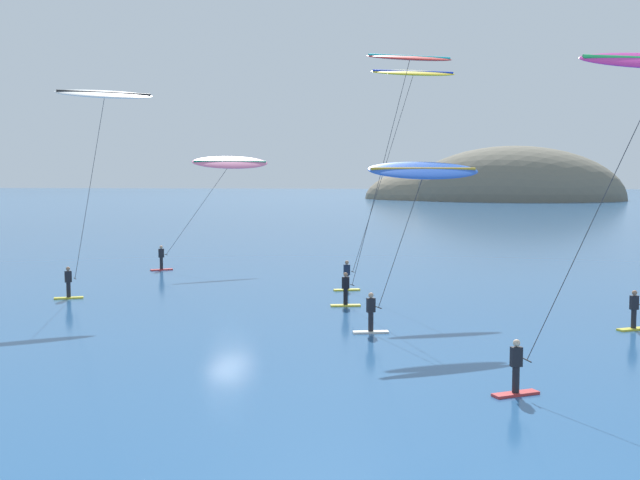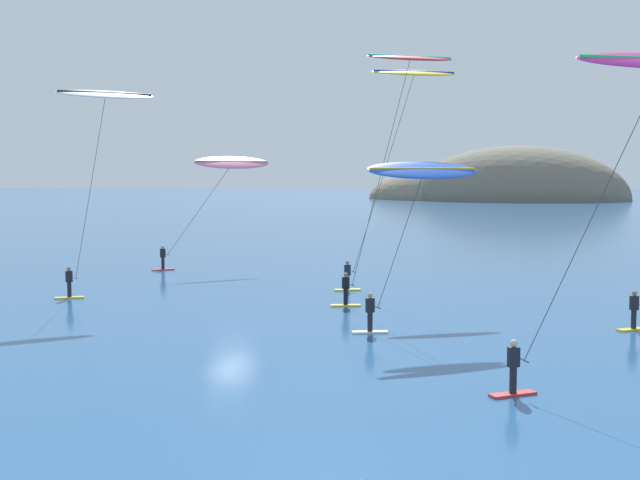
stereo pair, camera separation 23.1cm
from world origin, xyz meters
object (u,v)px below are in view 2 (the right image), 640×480
(kitesurfer_white, at_px, (102,110))
(kitesurfer_red, at_px, (403,83))
(kitesurfer_blue, at_px, (420,181))
(kitesurfer_pink, at_px, (227,169))
(kitesurfer_yellow, at_px, (408,93))

(kitesurfer_white, relative_size, kitesurfer_red, 0.88)
(kitesurfer_red, bearing_deg, kitesurfer_blue, -83.89)
(kitesurfer_white, relative_size, kitesurfer_pink, 1.42)
(kitesurfer_yellow, height_order, kitesurfer_white, kitesurfer_yellow)
(kitesurfer_yellow, relative_size, kitesurfer_white, 1.13)
(kitesurfer_blue, height_order, kitesurfer_white, kitesurfer_white)
(kitesurfer_blue, relative_size, kitesurfer_pink, 0.92)
(kitesurfer_blue, relative_size, kitesurfer_red, 0.57)
(kitesurfer_yellow, xyz_separation_m, kitesurfer_red, (-0.26, -5.33, -0.00))
(kitesurfer_yellow, distance_m, kitesurfer_white, 16.83)
(kitesurfer_yellow, bearing_deg, kitesurfer_blue, -87.82)
(kitesurfer_pink, relative_size, kitesurfer_red, 0.62)
(kitesurfer_yellow, xyz_separation_m, kitesurfer_white, (-16.20, -4.42, -1.16))
(kitesurfer_red, bearing_deg, kitesurfer_yellow, 87.21)
(kitesurfer_blue, xyz_separation_m, kitesurfer_white, (-16.66, 7.61, 3.66))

